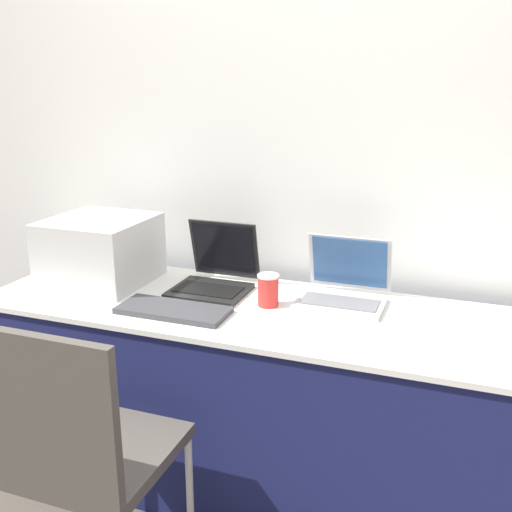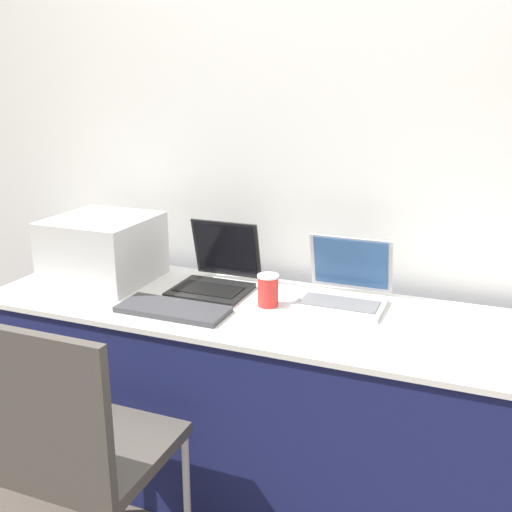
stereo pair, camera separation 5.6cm
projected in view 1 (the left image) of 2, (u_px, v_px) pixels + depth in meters
wall_back at (312, 133)px, 2.33m from camera, size 8.00×0.05×2.60m
table at (275, 401)px, 2.21m from camera, size 2.16×0.64×0.72m
printer at (100, 248)px, 2.36m from camera, size 0.38×0.38×0.26m
laptop_left at (215, 275)px, 2.30m from camera, size 0.28×0.30×0.25m
laptop_right at (344, 288)px, 2.17m from camera, size 0.31×0.28×0.23m
external_keyboard at (173, 310)px, 2.07m from camera, size 0.39×0.16×0.02m
coffee_cup at (268, 290)px, 2.13m from camera, size 0.08×0.08×0.12m
chair at (74, 443)px, 1.66m from camera, size 0.46×0.43×0.91m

